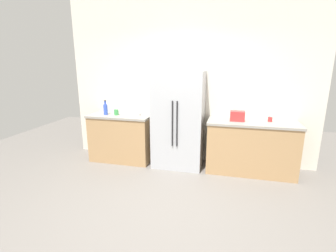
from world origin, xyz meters
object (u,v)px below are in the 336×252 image
refrigerator (178,120)px  toaster (237,116)px  cup_a (270,119)px  bowl_a (137,114)px  cup_b (116,112)px  bottle_a (106,109)px

refrigerator → toaster: size_ratio=7.28×
cup_a → bowl_a: 2.39m
cup_b → bowl_a: size_ratio=0.67×
bottle_a → bowl_a: (0.59, 0.09, -0.09)m
toaster → bottle_a: size_ratio=0.86×
refrigerator → cup_a: refrigerator is taller
bowl_a → refrigerator: bearing=-1.2°
refrigerator → cup_b: size_ratio=16.49×
bowl_a → toaster: bearing=-0.7°
toaster → bowl_a: 1.85m
toaster → bowl_a: toaster is taller
toaster → refrigerator: bearing=179.7°
toaster → cup_b: bearing=-178.7°
refrigerator → cup_b: bearing=-177.3°
toaster → bowl_a: (-1.84, 0.02, -0.06)m
cup_b → bottle_a: bearing=-174.7°
cup_b → toaster: bearing=1.3°
bowl_a → cup_a: bearing=1.5°
bottle_a → cup_a: bearing=3.0°
refrigerator → bowl_a: refrigerator is taller
cup_b → refrigerator: bearing=2.7°
toaster → cup_a: 0.55m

